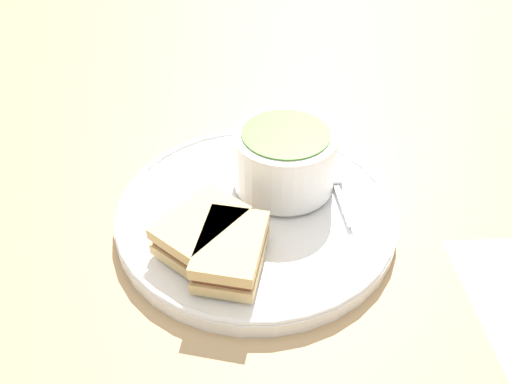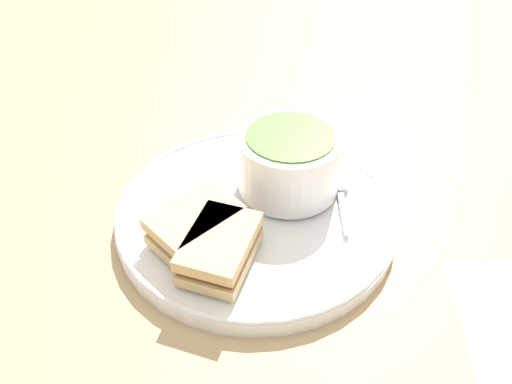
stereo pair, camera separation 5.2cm
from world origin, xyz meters
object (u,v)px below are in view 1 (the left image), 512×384
object	(u,v)px
spoon	(334,178)
sandwich_half_far	(231,251)
soup_bowl	(285,159)
sandwich_half_near	(201,230)

from	to	relation	value
spoon	sandwich_half_far	world-z (taller)	sandwich_half_far
soup_bowl	sandwich_half_near	bearing A→B (deg)	-160.96
spoon	sandwich_half_far	bearing A→B (deg)	131.44
spoon	sandwich_half_near	world-z (taller)	sandwich_half_near
soup_bowl	sandwich_half_far	xyz separation A→B (m)	(-0.10, -0.08, -0.02)
soup_bowl	sandwich_half_near	world-z (taller)	soup_bowl
soup_bowl	sandwich_half_far	bearing A→B (deg)	-142.86
spoon	sandwich_half_near	size ratio (longest dim) A/B	0.97
soup_bowl	sandwich_half_far	world-z (taller)	soup_bowl
sandwich_half_far	spoon	bearing A→B (deg)	19.59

